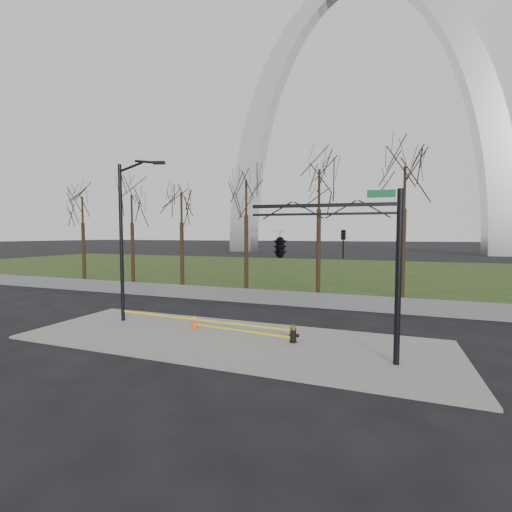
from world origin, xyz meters
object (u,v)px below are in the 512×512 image
(traffic_cone, at_px, (194,321))
(traffic_signal_mast, at_px, (301,244))
(fire_hydrant, at_px, (293,334))
(street_light, at_px, (125,231))

(traffic_cone, xyz_separation_m, traffic_signal_mast, (5.56, -2.01, 3.73))
(traffic_cone, distance_m, traffic_signal_mast, 6.99)
(fire_hydrant, distance_m, traffic_cone, 4.95)
(fire_hydrant, distance_m, street_light, 9.84)
(fire_hydrant, bearing_deg, traffic_cone, -170.69)
(traffic_cone, bearing_deg, traffic_signal_mast, -19.88)
(fire_hydrant, height_order, street_light, street_light)
(traffic_cone, bearing_deg, fire_hydrant, -6.02)
(fire_hydrant, bearing_deg, traffic_signal_mast, -51.64)
(street_light, bearing_deg, traffic_cone, -17.50)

